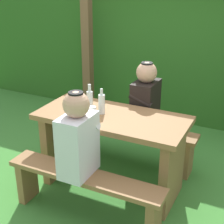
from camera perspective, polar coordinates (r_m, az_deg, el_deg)
The scene contains 11 objects.
ground_plane at distance 3.51m, azimuth 0.00°, elevation -12.15°, with size 12.00×12.00×0.00m, color #3D8434.
hedge_backdrop at distance 5.16m, azimuth 11.51°, elevation 10.07°, with size 6.40×1.05×1.81m, color #2A611F.
pergola_post_left at distance 4.81m, azimuth -4.14°, elevation 10.54°, with size 0.12×0.12×1.98m, color brown.
picnic_table at distance 3.24m, azimuth 0.00°, elevation -4.60°, with size 1.40×0.64×0.77m.
bench_near at distance 2.95m, azimuth -4.59°, elevation -12.35°, with size 1.40×0.24×0.44m.
bench_far at distance 3.76m, azimuth 3.53°, elevation -4.02°, with size 1.40×0.24×0.44m.
person_white_shirt at distance 2.74m, azimuth -5.73°, elevation -4.24°, with size 0.25×0.35×0.72m.
person_black_coat at distance 3.53m, azimuth 5.60°, elevation 2.16°, with size 0.25×0.35×0.72m.
drinking_glass at distance 3.13m, azimuth -3.33°, elevation 0.20°, with size 0.08×0.08×0.08m, color silver.
bottle_left at distance 3.14m, azimuth -1.75°, elevation 1.42°, with size 0.06×0.06×0.24m.
bottle_right at distance 3.26m, azimuth -3.74°, elevation 2.20°, with size 0.06×0.06×0.24m.
Camera 1 is at (1.26, -2.58, 2.02)m, focal length 54.76 mm.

